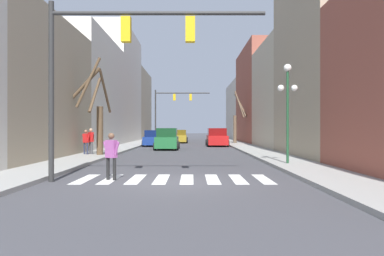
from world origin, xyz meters
TOP-DOWN VIEW (x-y plane):
  - ground_plane at (0.00, 0.00)m, footprint 240.00×240.00m
  - sidewalk_left at (-5.56, 0.00)m, footprint 2.42×90.00m
  - sidewalk_right at (5.56, 0.00)m, footprint 2.42×90.00m
  - building_row_left at (-9.77, 25.52)m, footprint 6.00×61.81m
  - building_row_right at (9.77, 24.92)m, footprint 6.00×61.25m
  - crosswalk_stripes at (0.00, 0.85)m, footprint 6.75×2.60m
  - traffic_signal_near at (-1.96, 0.19)m, footprint 7.27×0.28m
  - traffic_signal_far at (-2.11, 35.97)m, footprint 7.09×0.28m
  - street_lamp_right_corner at (5.14, 5.29)m, footprint 0.95×0.36m
  - car_parked_right_near at (-0.94, 33.81)m, footprint 2.07×4.64m
  - car_driving_away_lane at (-3.18, 25.25)m, footprint 2.10×4.27m
  - car_parked_right_far at (-1.48, 19.17)m, footprint 2.04×4.14m
  - car_parked_left_far at (3.14, 25.31)m, footprint 2.18×4.74m
  - pedestrian_on_right_sidewalk at (-5.83, 11.52)m, footprint 0.53×0.58m
  - pedestrian_waiting_at_curb at (-2.18, 0.62)m, footprint 0.67×0.39m
  - pedestrian_on_left_sidewalk at (-6.11, 11.37)m, footprint 0.61×0.43m
  - street_tree_left_far at (-5.39, 10.90)m, footprint 2.76×4.17m
  - street_tree_left_near at (5.67, 29.46)m, footprint 1.65×1.83m

SIDE VIEW (x-z plane):
  - ground_plane at x=0.00m, z-range 0.00..0.00m
  - crosswalk_stripes at x=0.00m, z-range 0.00..0.01m
  - sidewalk_left at x=-5.56m, z-range 0.00..0.15m
  - sidewalk_right at x=5.56m, z-range 0.00..0.15m
  - car_driving_away_lane at x=-3.18m, z-range -0.05..1.55m
  - car_parked_right_near at x=-0.94m, z-range -0.05..1.56m
  - car_parked_right_far at x=-1.48m, z-range -0.07..1.74m
  - car_parked_left_far at x=3.14m, z-range -0.07..1.74m
  - pedestrian_waiting_at_curb at x=-2.18m, z-range 0.15..1.79m
  - pedestrian_on_left_sidewalk at x=-6.11m, z-range 0.29..1.85m
  - pedestrian_on_right_sidewalk at x=-5.83m, z-range 0.30..1.95m
  - street_tree_left_near at x=5.67m, z-range -0.16..5.67m
  - street_tree_left_far at x=-5.39m, z-range -0.14..5.95m
  - street_lamp_right_corner at x=5.14m, z-range 1.10..5.79m
  - traffic_signal_near at x=-1.96m, z-range 1.40..7.47m
  - traffic_signal_far at x=-2.11m, z-range 1.53..8.28m
  - building_row_right at x=9.77m, z-range -1.13..11.29m
  - building_row_left at x=-9.77m, z-range -1.12..12.78m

